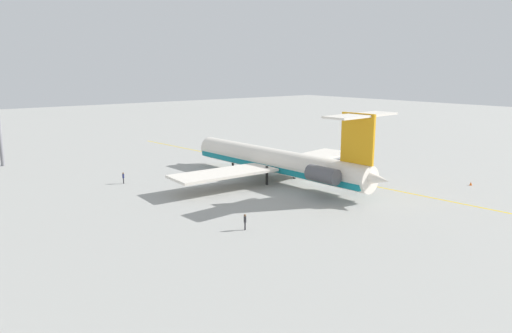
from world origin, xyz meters
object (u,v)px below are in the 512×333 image
Objects in this scene: main_jetliner at (281,162)px; safety_cone_wingtip at (245,153)px; safety_cone_nose at (471,184)px; ground_crew_near_nose at (123,176)px; ground_crew_near_tail at (245,220)px.

main_jetliner reaches higher than safety_cone_wingtip.
ground_crew_near_nose is at bearing 50.33° from safety_cone_nose.
safety_cone_nose and safety_cone_wingtip have the same top height.
ground_crew_near_tail is at bearing 142.90° from safety_cone_wingtip.
ground_crew_near_nose reaches higher than safety_cone_wingtip.
main_jetliner is 73.21× the size of safety_cone_wingtip.
main_jetliner is 24.46m from ground_crew_near_nose.
ground_crew_near_nose is 3.23× the size of safety_cone_wingtip.
safety_cone_wingtip is at bearing -69.87° from ground_crew_near_tail.
main_jetliner reaches higher than safety_cone_nose.
safety_cone_nose is (-33.92, -40.90, -0.85)m from ground_crew_near_nose.
ground_crew_near_nose is 0.98× the size of ground_crew_near_tail.
ground_crew_near_tail is 3.28× the size of safety_cone_wingtip.
safety_cone_wingtip is at bearing 14.06° from safety_cone_nose.
main_jetliner is at bearing -83.92° from ground_crew_near_tail.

